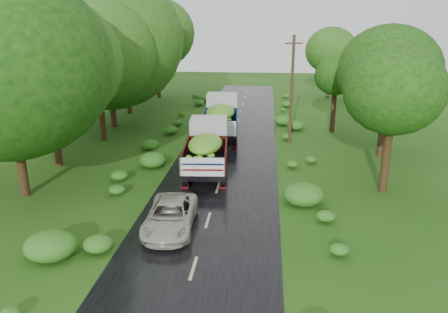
# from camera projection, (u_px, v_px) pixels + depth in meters

# --- Properties ---
(ground) EXTENTS (120.00, 120.00, 0.00)m
(ground) POSITION_uv_depth(u_px,v_px,m) (193.00, 268.00, 16.07)
(ground) COLOR #15480F
(ground) RESTS_ON ground
(road) EXTENTS (6.50, 80.00, 0.02)m
(road) POSITION_uv_depth(u_px,v_px,m) (211.00, 211.00, 20.81)
(road) COLOR black
(road) RESTS_ON ground
(road_lines) EXTENTS (0.12, 69.60, 0.00)m
(road_lines) POSITION_uv_depth(u_px,v_px,m) (213.00, 202.00, 21.75)
(road_lines) COLOR #BFB78C
(road_lines) RESTS_ON road
(truck_near) EXTENTS (2.82, 6.79, 2.79)m
(truck_near) POSITION_uv_depth(u_px,v_px,m) (207.00, 146.00, 25.84)
(truck_near) COLOR black
(truck_near) RESTS_ON ground
(truck_far) EXTENTS (2.91, 7.15, 2.95)m
(truck_far) POSITION_uv_depth(u_px,v_px,m) (221.00, 115.00, 33.41)
(truck_far) COLOR black
(truck_far) RESTS_ON ground
(car) EXTENTS (2.28, 4.52, 1.23)m
(car) POSITION_uv_depth(u_px,v_px,m) (171.00, 216.00, 18.88)
(car) COLOR #B6B2A1
(car) RESTS_ON road
(utility_pole) EXTENTS (1.27, 0.64, 7.69)m
(utility_pole) POSITION_uv_depth(u_px,v_px,m) (292.00, 89.00, 31.07)
(utility_pole) COLOR #382616
(utility_pole) RESTS_ON ground
(trees_left) EXTENTS (5.97, 33.55, 9.29)m
(trees_left) POSITION_uv_depth(u_px,v_px,m) (106.00, 46.00, 34.47)
(trees_left) COLOR black
(trees_left) RESTS_ON ground
(trees_right) EXTENTS (5.40, 31.79, 7.21)m
(trees_right) POSITION_uv_depth(u_px,v_px,m) (358.00, 67.00, 32.99)
(trees_right) COLOR black
(trees_right) RESTS_ON ground
(shrubs) EXTENTS (11.90, 44.00, 0.70)m
(shrubs) POSITION_uv_depth(u_px,v_px,m) (228.00, 150.00, 29.23)
(shrubs) COLOR #17621A
(shrubs) RESTS_ON ground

